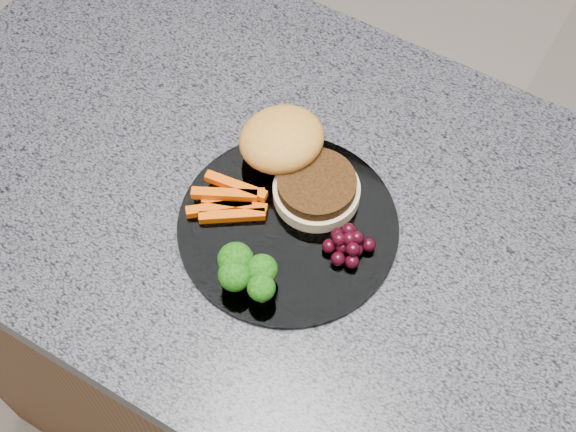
{
  "coord_description": "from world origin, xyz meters",
  "views": [
    {
      "loc": [
        0.16,
        -0.44,
        1.72
      ],
      "look_at": [
        -0.08,
        -0.03,
        0.93
      ],
      "focal_mm": 50.0,
      "sensor_mm": 36.0,
      "label": 1
    }
  ],
  "objects_px": {
    "island_cabinet": "(338,371)",
    "burger": "(294,159)",
    "grape_bunch": "(348,244)",
    "plate": "(288,226)"
  },
  "relations": [
    {
      "from": "plate",
      "to": "grape_bunch",
      "type": "height_order",
      "value": "grape_bunch"
    },
    {
      "from": "burger",
      "to": "grape_bunch",
      "type": "height_order",
      "value": "burger"
    },
    {
      "from": "burger",
      "to": "plate",
      "type": "bearing_deg",
      "value": -49.47
    },
    {
      "from": "island_cabinet",
      "to": "plate",
      "type": "xyz_separation_m",
      "value": [
        -0.08,
        -0.03,
        0.47
      ]
    },
    {
      "from": "island_cabinet",
      "to": "burger",
      "type": "distance_m",
      "value": 0.51
    },
    {
      "from": "island_cabinet",
      "to": "burger",
      "type": "height_order",
      "value": "burger"
    },
    {
      "from": "plate",
      "to": "burger",
      "type": "relative_size",
      "value": 1.36
    },
    {
      "from": "island_cabinet",
      "to": "grape_bunch",
      "type": "xyz_separation_m",
      "value": [
        -0.0,
        -0.03,
        0.49
      ]
    },
    {
      "from": "burger",
      "to": "grape_bunch",
      "type": "distance_m",
      "value": 0.13
    },
    {
      "from": "island_cabinet",
      "to": "plate",
      "type": "distance_m",
      "value": 0.48
    }
  ]
}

